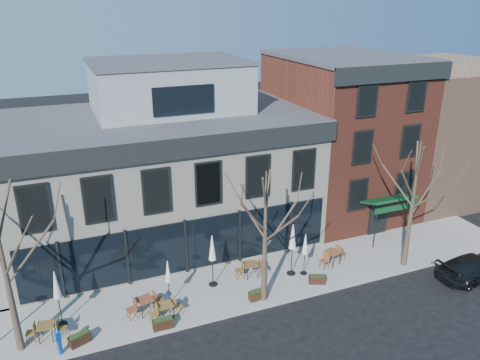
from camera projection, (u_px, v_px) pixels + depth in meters
name	position (u px, v px, depth m)	size (l,w,h in m)	color
ground	(187.00, 275.00, 26.50)	(120.00, 120.00, 0.00)	black
sidewalk_front	(254.00, 282.00, 25.75)	(33.50, 4.70, 0.15)	gray
corner_building	(162.00, 169.00, 29.21)	(18.39, 10.39, 11.10)	beige
red_brick_building	(340.00, 134.00, 33.34)	(8.20, 11.78, 11.18)	brown
bg_building	(437.00, 126.00, 37.96)	(12.00, 12.00, 10.00)	#8C664C
tree_corner	(5.00, 268.00, 19.22)	(3.93, 3.98, 7.92)	#382B21
tree_mid	(265.00, 236.00, 22.82)	(3.50, 3.55, 7.04)	#382B21
tree_right	(413.00, 204.00, 25.89)	(3.72, 3.77, 7.48)	#382B21
parked_sedan	(475.00, 267.00, 26.02)	(1.89, 4.65, 1.35)	black
call_box	(59.00, 341.00, 20.15)	(0.26, 0.26, 1.31)	#0D43AC
cafe_set_0	(46.00, 330.00, 21.11)	(1.84, 0.84, 0.95)	brown
cafe_set_1	(145.00, 304.00, 22.86)	(1.97, 0.92, 1.01)	brown
cafe_set_2	(166.00, 309.00, 22.57)	(1.75, 0.78, 0.90)	brown
cafe_set_3	(251.00, 268.00, 25.94)	(1.90, 0.84, 0.98)	brown
cafe_set_5	(332.00, 256.00, 27.12)	(2.01, 1.07, 1.03)	brown
umbrella_0	(56.00, 288.00, 21.48)	(0.47, 0.47, 2.92)	black
umbrella_1	(168.00, 274.00, 23.15)	(0.40, 0.40, 2.47)	black
umbrella_2	(212.00, 250.00, 24.57)	(0.48, 0.48, 3.00)	black
umbrella_3	(293.00, 239.00, 25.56)	(0.50, 0.50, 3.11)	black
umbrella_4	(305.00, 246.00, 25.73)	(0.40, 0.40, 2.49)	black
planter_0	(80.00, 339.00, 20.90)	(1.03, 0.71, 0.54)	black
planter_1	(163.00, 323.00, 21.90)	(0.97, 0.40, 0.54)	black
planter_2	(258.00, 294.00, 24.04)	(0.99, 0.46, 0.54)	#321F10
planter_3	(317.00, 279.00, 25.39)	(0.95, 0.66, 0.49)	black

